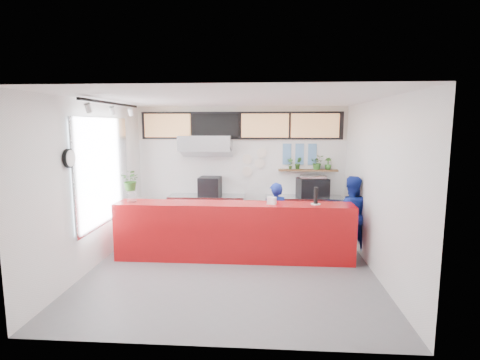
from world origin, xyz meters
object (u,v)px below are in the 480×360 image
at_px(staff_center, 275,217).
at_px(staff_right, 350,215).
at_px(panini_oven, 210,186).
at_px(pepper_mill, 316,195).
at_px(espresso_machine, 312,188).
at_px(service_counter, 234,231).

relative_size(staff_center, staff_right, 0.91).
bearing_deg(staff_right, panini_oven, -14.93).
xyz_separation_m(panini_oven, pepper_mill, (2.26, -1.80, 0.15)).
distance_m(espresso_machine, pepper_mill, 1.82).
bearing_deg(espresso_machine, staff_right, -75.11).
height_order(staff_center, pepper_mill, pepper_mill).
bearing_deg(espresso_machine, panini_oven, 168.59).
xyz_separation_m(panini_oven, staff_center, (1.52, -1.24, -0.41)).
bearing_deg(service_counter, panini_oven, 111.85).
height_order(panini_oven, staff_center, staff_center).
distance_m(panini_oven, pepper_mill, 2.89).
bearing_deg(staff_center, service_counter, 29.46).
relative_size(espresso_machine, pepper_mill, 2.20).
bearing_deg(staff_right, staff_center, 7.15).
height_order(panini_oven, staff_right, staff_right).
bearing_deg(staff_center, espresso_machine, -131.36).
distance_m(staff_center, staff_right, 1.51).
bearing_deg(panini_oven, espresso_machine, 3.62).
relative_size(service_counter, staff_center, 3.18).
xyz_separation_m(espresso_machine, pepper_mill, (-0.16, -1.80, 0.15)).
relative_size(service_counter, pepper_mill, 14.57).
bearing_deg(service_counter, staff_center, 35.05).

